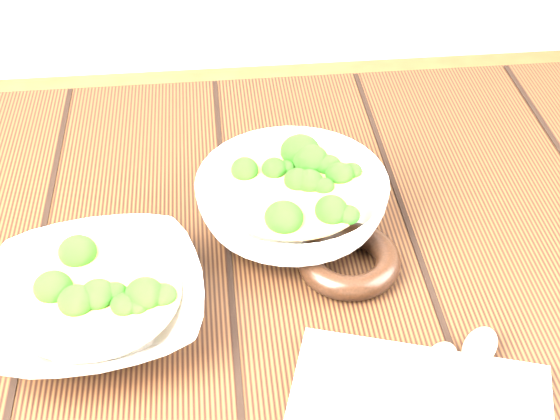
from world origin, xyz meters
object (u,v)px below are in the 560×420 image
Objects in this scene: soup_bowl_back at (292,202)px; trivet at (349,260)px; table at (253,357)px; soup_bowl_front at (97,302)px.

soup_bowl_back is 0.09m from trivet.
soup_bowl_back is at bearing 124.64° from trivet.
trivet reaches higher than table.
trivet is at bearing 10.45° from soup_bowl_front.
trivet is at bearing -55.36° from soup_bowl_back.
soup_bowl_front is at bearing -165.12° from table.
trivet is (0.05, -0.07, -0.02)m from soup_bowl_back.
table is at bearing -122.85° from soup_bowl_back.
soup_bowl_back reaches higher than table.
soup_bowl_back is (0.20, 0.12, 0.01)m from soup_bowl_front.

